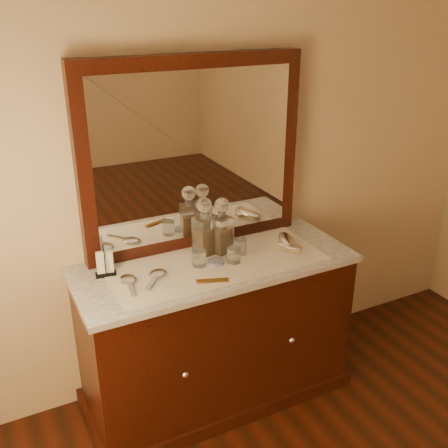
# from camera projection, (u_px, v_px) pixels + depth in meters

# --- Properties ---
(dresser_cabinet) EXTENTS (1.40, 0.55, 0.82)m
(dresser_cabinet) POSITION_uv_depth(u_px,v_px,m) (216.00, 333.00, 2.85)
(dresser_cabinet) COLOR black
(dresser_cabinet) RESTS_ON floor
(dresser_plinth) EXTENTS (1.46, 0.59, 0.08)m
(dresser_plinth) POSITION_uv_depth(u_px,v_px,m) (216.00, 387.00, 2.99)
(dresser_plinth) COLOR black
(dresser_plinth) RESTS_ON floor
(knob_left) EXTENTS (0.04, 0.04, 0.04)m
(knob_left) POSITION_uv_depth(u_px,v_px,m) (185.00, 375.00, 2.47)
(knob_left) COLOR silver
(knob_left) RESTS_ON dresser_cabinet
(knob_right) EXTENTS (0.04, 0.04, 0.04)m
(knob_right) POSITION_uv_depth(u_px,v_px,m) (291.00, 340.00, 2.72)
(knob_right) COLOR silver
(knob_right) RESTS_ON dresser_cabinet
(marble_top) EXTENTS (1.44, 0.59, 0.03)m
(marble_top) POSITION_uv_depth(u_px,v_px,m) (215.00, 264.00, 2.68)
(marble_top) COLOR white
(marble_top) RESTS_ON dresser_cabinet
(mirror_frame) EXTENTS (1.20, 0.08, 1.00)m
(mirror_frame) POSITION_uv_depth(u_px,v_px,m) (194.00, 155.00, 2.67)
(mirror_frame) COLOR black
(mirror_frame) RESTS_ON marble_top
(mirror_glass) EXTENTS (1.06, 0.01, 0.86)m
(mirror_glass) POSITION_uv_depth(u_px,v_px,m) (196.00, 157.00, 2.64)
(mirror_glass) COLOR white
(mirror_glass) RESTS_ON marble_top
(lace_runner) EXTENTS (1.10, 0.45, 0.00)m
(lace_runner) POSITION_uv_depth(u_px,v_px,m) (217.00, 263.00, 2.65)
(lace_runner) COLOR silver
(lace_runner) RESTS_ON marble_top
(pin_dish) EXTENTS (0.11, 0.11, 0.01)m
(pin_dish) POSITION_uv_depth(u_px,v_px,m) (216.00, 262.00, 2.64)
(pin_dish) COLOR silver
(pin_dish) RESTS_ON lace_runner
(comb) EXTENTS (0.16, 0.08, 0.01)m
(comb) POSITION_uv_depth(u_px,v_px,m) (213.00, 281.00, 2.48)
(comb) COLOR brown
(comb) RESTS_ON lace_runner
(napkin_rack) EXTENTS (0.11, 0.08, 0.15)m
(napkin_rack) POSITION_uv_depth(u_px,v_px,m) (105.00, 264.00, 2.52)
(napkin_rack) COLOR black
(napkin_rack) RESTS_ON marble_top
(decanter_left) EXTENTS (0.12, 0.12, 0.31)m
(decanter_left) POSITION_uv_depth(u_px,v_px,m) (204.00, 232.00, 2.70)
(decanter_left) COLOR #8C5014
(decanter_left) RESTS_ON lace_runner
(decanter_right) EXTENTS (0.11, 0.11, 0.30)m
(decanter_right) POSITION_uv_depth(u_px,v_px,m) (222.00, 231.00, 2.72)
(decanter_right) COLOR #8C5014
(decanter_right) RESTS_ON lace_runner
(brush_near) EXTENTS (0.13, 0.16, 0.04)m
(brush_near) POSITION_uv_depth(u_px,v_px,m) (290.00, 247.00, 2.77)
(brush_near) COLOR #927759
(brush_near) RESTS_ON lace_runner
(brush_far) EXTENTS (0.13, 0.19, 0.05)m
(brush_far) POSITION_uv_depth(u_px,v_px,m) (286.00, 241.00, 2.83)
(brush_far) COLOR #927759
(brush_far) RESTS_ON lace_runner
(hand_mirror_outer) EXTENTS (0.09, 0.21, 0.02)m
(hand_mirror_outer) POSITION_uv_depth(u_px,v_px,m) (128.00, 281.00, 2.46)
(hand_mirror_outer) COLOR silver
(hand_mirror_outer) RESTS_ON lace_runner
(hand_mirror_inner) EXTENTS (0.17, 0.19, 0.02)m
(hand_mirror_inner) POSITION_uv_depth(u_px,v_px,m) (157.00, 275.00, 2.51)
(hand_mirror_inner) COLOR silver
(hand_mirror_inner) RESTS_ON lace_runner
(tumblers) EXTENTS (0.32, 0.14, 0.08)m
(tumblers) POSITION_uv_depth(u_px,v_px,m) (225.00, 253.00, 2.66)
(tumblers) COLOR white
(tumblers) RESTS_ON lace_runner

